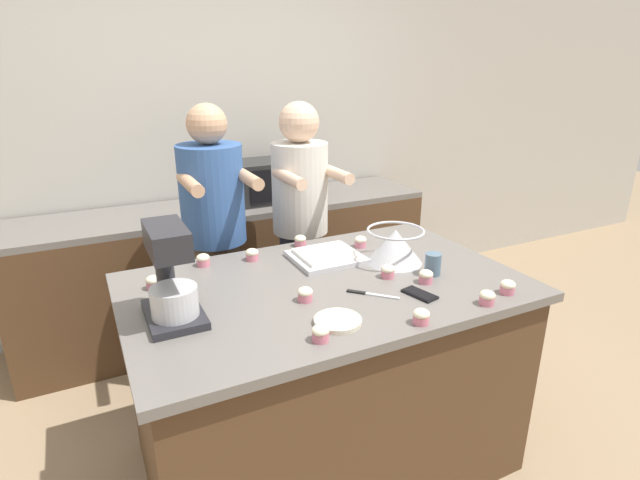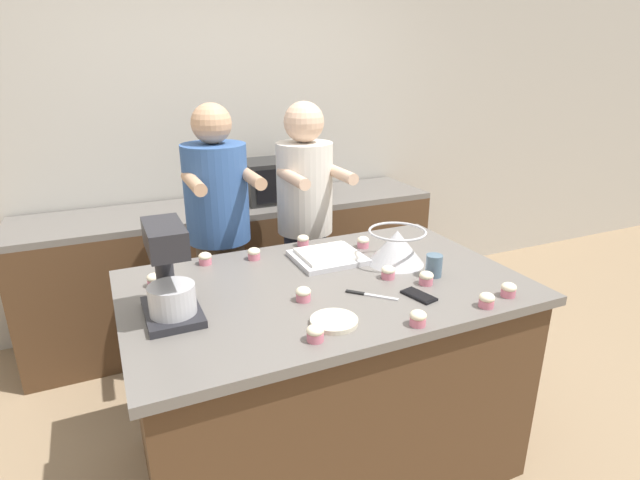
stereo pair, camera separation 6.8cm
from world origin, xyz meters
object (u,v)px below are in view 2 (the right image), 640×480
Objects in this scene: person_left at (220,247)px; person_right at (305,234)px; small_plate at (334,321)px; cupcake_11 at (254,253)px; cupcake_5 at (388,272)px; stand_mixer at (169,277)px; drinking_glass at (434,266)px; mixing_bowl at (397,246)px; cupcake_1 at (205,258)px; cupcake_10 at (154,280)px; cupcake_8 at (426,278)px; microwave_oven at (281,179)px; cupcake_3 at (303,240)px; cupcake_7 at (303,294)px; cell_phone at (419,296)px; baking_tray at (328,256)px; cupcake_9 at (509,290)px; cupcake_4 at (487,300)px; cupcake_0 at (315,333)px; cupcake_6 at (363,242)px; cupcake_2 at (418,318)px; knife at (368,295)px.

person_left reaches higher than person_right.
cupcake_11 is at bearing 96.17° from small_plate.
person_right is 0.90m from cupcake_5.
person_right reaches higher than cupcake_5.
stand_mixer is 3.68× the size of drinking_glass.
cupcake_5 is (0.54, -0.89, 0.11)m from person_left.
mixing_bowl is 4.41× the size of cupcake_1.
person_left is at bearing 53.18° from cupcake_10.
cupcake_10 and cupcake_11 have the same top height.
microwave_oven is at bearing 91.80° from cupcake_8.
microwave_oven is 1.28m from cupcake_1.
cupcake_7 is (-0.24, -0.58, 0.00)m from cupcake_3.
mixing_bowl is 4.41× the size of cupcake_5.
cupcake_8 is at bearing 42.02° from cell_phone.
baking_tray is at bearing -2.53° from cupcake_10.
mixing_bowl is 0.58m from cupcake_7.
cupcake_1 is 1.00× the size of cupcake_9.
cupcake_3 and cupcake_4 have the same top height.
microwave_oven is at bearing 73.11° from cupcake_0.
cupcake_7 is at bearing -139.93° from cupcake_6.
person_right is 1.33m from cupcake_0.
cupcake_7 is at bearing 130.49° from cupcake_2.
cupcake_1 is at bearing 111.97° from small_plate.
cupcake_3 is at bearing 91.67° from knife.
cupcake_8 reaches higher than knife.
cupcake_1 is (-0.71, 0.70, 0.02)m from cell_phone.
cupcake_3 is 1.04m from cupcake_9.
cupcake_3 and cupcake_11 have the same top height.
drinking_glass is at bearing -70.29° from mixing_bowl.
cell_phone is 0.36m from cupcake_9.
baking_tray is at bearing 92.24° from cupcake_2.
cupcake_5 and cupcake_8 have the same top height.
knife is 2.74× the size of cupcake_4.
cell_phone is at bearing -140.69° from drinking_glass.
cupcake_11 is at bearing 172.29° from cupcake_6.
cell_phone is at bearing 14.46° from cupcake_0.
baking_tray is 5.26× the size of cupcake_2.
microwave_oven is 8.83× the size of cupcake_11.
cupcake_6 is (0.21, 0.78, 0.00)m from cupcake_2.
drinking_glass is 1.05m from cupcake_1.
cupcake_0 and cupcake_4 have the same top height.
drinking_glass reaches higher than cupcake_2.
baking_tray is 0.50m from drinking_glass.
baking_tray is at bearing 116.95° from cupcake_4.
cupcake_5 is at bearing -92.40° from microwave_oven.
stand_mixer is 1.07m from cupcake_6.
person_right reaches higher than microwave_oven.
baking_tray is 0.42m from knife.
stand_mixer is at bearing -123.51° from microwave_oven.
baking_tray is at bearing 66.83° from small_plate.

